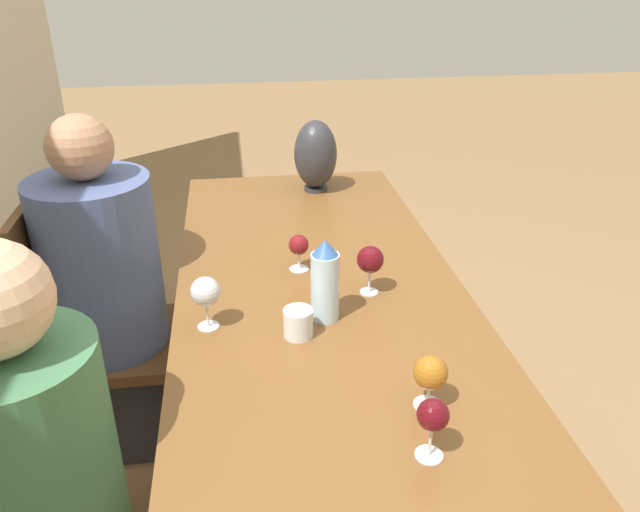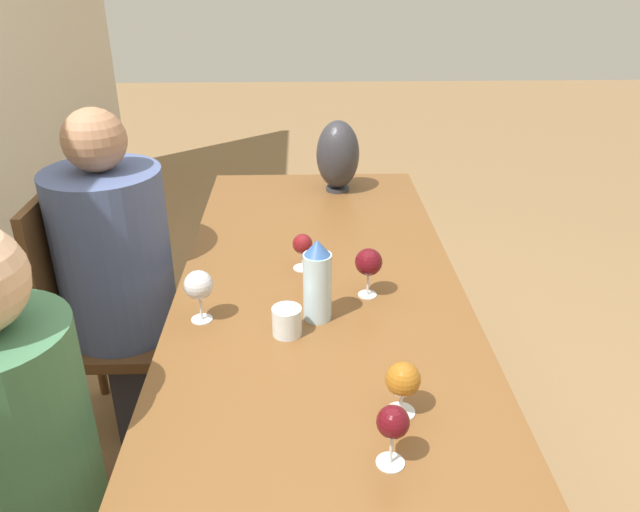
% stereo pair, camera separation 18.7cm
% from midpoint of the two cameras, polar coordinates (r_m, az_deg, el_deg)
% --- Properties ---
extents(ground_plane, '(14.00, 14.00, 0.00)m').
position_cam_midpoint_polar(ground_plane, '(2.30, -2.15, -19.78)').
color(ground_plane, olive).
extents(dining_table, '(2.24, 0.87, 0.72)m').
position_cam_midpoint_polar(dining_table, '(1.88, -2.48, -5.98)').
color(dining_table, brown).
rests_on(dining_table, ground_plane).
extents(water_bottle, '(0.08, 0.08, 0.24)m').
position_cam_midpoint_polar(water_bottle, '(1.70, -2.69, -2.39)').
color(water_bottle, silver).
rests_on(water_bottle, dining_table).
extents(water_tumbler, '(0.08, 0.08, 0.08)m').
position_cam_midpoint_polar(water_tumbler, '(1.67, -5.24, -6.20)').
color(water_tumbler, silver).
rests_on(water_tumbler, dining_table).
extents(vase, '(0.18, 0.18, 0.30)m').
position_cam_midpoint_polar(vase, '(2.62, -2.48, 9.19)').
color(vase, '#2D2D33').
rests_on(vase, dining_table).
extents(wine_glass_0, '(0.07, 0.07, 0.14)m').
position_cam_midpoint_polar(wine_glass_0, '(1.28, 6.04, -14.54)').
color(wine_glass_0, silver).
rests_on(wine_glass_0, dining_table).
extents(wine_glass_1, '(0.06, 0.06, 0.12)m').
position_cam_midpoint_polar(wine_glass_1, '(1.98, -4.68, 0.86)').
color(wine_glass_1, silver).
rests_on(wine_glass_1, dining_table).
extents(wine_glass_2, '(0.08, 0.08, 0.15)m').
position_cam_midpoint_polar(wine_glass_2, '(1.71, -13.56, -3.34)').
color(wine_glass_2, silver).
rests_on(wine_glass_2, dining_table).
extents(wine_glass_3, '(0.08, 0.08, 0.13)m').
position_cam_midpoint_polar(wine_glass_3, '(1.41, 6.29, -10.76)').
color(wine_glass_3, silver).
rests_on(wine_glass_3, dining_table).
extents(wine_glass_4, '(0.08, 0.08, 0.15)m').
position_cam_midpoint_polar(wine_glass_4, '(1.83, 1.71, -0.46)').
color(wine_glass_4, silver).
rests_on(wine_glass_4, dining_table).
extents(chair_far, '(0.44, 0.44, 0.95)m').
position_cam_midpoint_polar(chair_far, '(2.30, -22.64, -6.20)').
color(chair_far, brown).
rests_on(chair_far, ground_plane).
extents(person_near, '(0.34, 0.34, 1.20)m').
position_cam_midpoint_polar(person_near, '(1.55, -27.15, -17.88)').
color(person_near, '#2D2D38').
rests_on(person_near, ground_plane).
extents(person_far, '(0.38, 0.38, 1.22)m').
position_cam_midpoint_polar(person_far, '(2.21, -21.05, -2.81)').
color(person_far, '#2D2D38').
rests_on(person_far, ground_plane).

